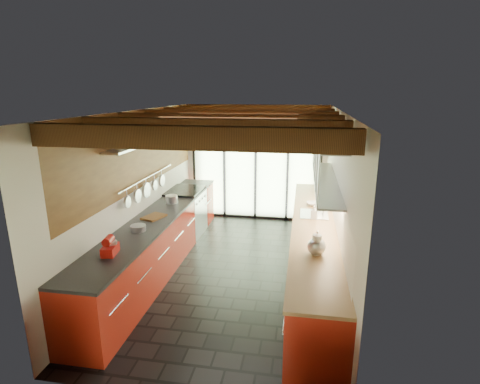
{
  "coord_description": "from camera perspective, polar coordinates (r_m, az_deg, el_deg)",
  "views": [
    {
      "loc": [
        1.06,
        -5.57,
        2.9
      ],
      "look_at": [
        0.03,
        0.4,
        1.25
      ],
      "focal_mm": 28.0,
      "sensor_mm": 36.0,
      "label": 1
    }
  ],
  "objects": [
    {
      "name": "soap_bottle",
      "position": [
        6.07,
        11.25,
        -3.04
      ],
      "size": [
        0.11,
        0.12,
        0.22
      ],
      "primitive_type": "imported",
      "rotation": [
        0.0,
        0.0,
        -0.17
      ],
      "color": "silver",
      "rests_on": "right_counter"
    },
    {
      "name": "glass_door",
      "position": [
        8.43,
        2.42,
        6.76
      ],
      "size": [
        2.95,
        0.1,
        2.9
      ],
      "color": "#C6EAAD",
      "rests_on": "ground"
    },
    {
      "name": "kettle",
      "position": [
        4.79,
        11.59,
        -7.99
      ],
      "size": [
        0.28,
        0.31,
        0.27
      ],
      "color": "silver",
      "rests_on": "right_counter"
    },
    {
      "name": "ground",
      "position": [
        6.37,
        -0.93,
        -11.84
      ],
      "size": [
        5.5,
        5.5,
        0.0
      ],
      "primitive_type": "plane",
      "color": "black",
      "rests_on": "ground"
    },
    {
      "name": "range_stove",
      "position": [
        7.79,
        -8.23,
        -3.1
      ],
      "size": [
        0.66,
        0.9,
        0.97
      ],
      "color": "silver",
      "rests_on": "ground"
    },
    {
      "name": "right_counter",
      "position": [
        6.09,
        11.05,
        -8.68
      ],
      "size": [
        0.68,
        5.0,
        0.92
      ],
      "color": "#AF2315",
      "rests_on": "ground"
    },
    {
      "name": "left_counter",
      "position": [
        6.52,
        -12.12,
        -7.11
      ],
      "size": [
        0.68,
        5.0,
        0.92
      ],
      "color": "#AF2315",
      "rests_on": "ground"
    },
    {
      "name": "ceiling_beams",
      "position": [
        6.06,
        -0.36,
        11.08
      ],
      "size": [
        3.14,
        5.06,
        4.9
      ],
      "color": "#593316",
      "rests_on": "ground"
    },
    {
      "name": "pot_small",
      "position": [
        5.67,
        -15.26,
        -5.32
      ],
      "size": [
        0.29,
        0.29,
        0.09
      ],
      "primitive_type": "cylinder",
      "rotation": [
        0.0,
        0.0,
        0.37
      ],
      "color": "silver",
      "rests_on": "left_counter"
    },
    {
      "name": "left_wall_fixtures",
      "position": [
        6.38,
        -13.83,
        5.26
      ],
      "size": [
        0.28,
        2.6,
        0.96
      ],
      "color": "silver",
      "rests_on": "ground"
    },
    {
      "name": "stand_mixer",
      "position": [
        4.98,
        -19.19,
        -7.89
      ],
      "size": [
        0.19,
        0.29,
        0.25
      ],
      "color": "red",
      "rests_on": "left_counter"
    },
    {
      "name": "room_shell",
      "position": [
        5.81,
        -1.0,
        2.83
      ],
      "size": [
        5.5,
        5.5,
        5.5
      ],
      "color": "silver",
      "rests_on": "ground"
    },
    {
      "name": "cutting_board",
      "position": [
        6.18,
        -12.99,
        -3.71
      ],
      "size": [
        0.36,
        0.43,
        0.03
      ],
      "primitive_type": "cube",
      "rotation": [
        0.0,
        0.0,
        -0.33
      ],
      "color": "brown",
      "rests_on": "left_counter"
    },
    {
      "name": "upper_cabinets_right",
      "position": [
        5.98,
        13.17,
        4.71
      ],
      "size": [
        0.34,
        3.0,
        3.0
      ],
      "color": "silver",
      "rests_on": "ground"
    },
    {
      "name": "sink_assembly",
      "position": [
        6.29,
        11.34,
        -3.06
      ],
      "size": [
        0.45,
        0.52,
        0.43
      ],
      "color": "silver",
      "rests_on": "right_counter"
    },
    {
      "name": "pot_large",
      "position": [
        6.91,
        -10.38,
        -1.08
      ],
      "size": [
        0.28,
        0.28,
        0.14
      ],
      "primitive_type": "cylinder",
      "rotation": [
        0.0,
        0.0,
        -0.32
      ],
      "color": "silver",
      "rests_on": "left_counter"
    },
    {
      "name": "bowl",
      "position": [
        6.78,
        11.1,
        -1.78
      ],
      "size": [
        0.26,
        0.26,
        0.06
      ],
      "primitive_type": "imported",
      "rotation": [
        0.0,
        0.0,
        0.13
      ],
      "color": "silver",
      "rests_on": "right_counter"
    },
    {
      "name": "paper_towel",
      "position": [
        4.77,
        11.6,
        -7.91
      ],
      "size": [
        0.14,
        0.14,
        0.31
      ],
      "color": "white",
      "rests_on": "right_counter"
    }
  ]
}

